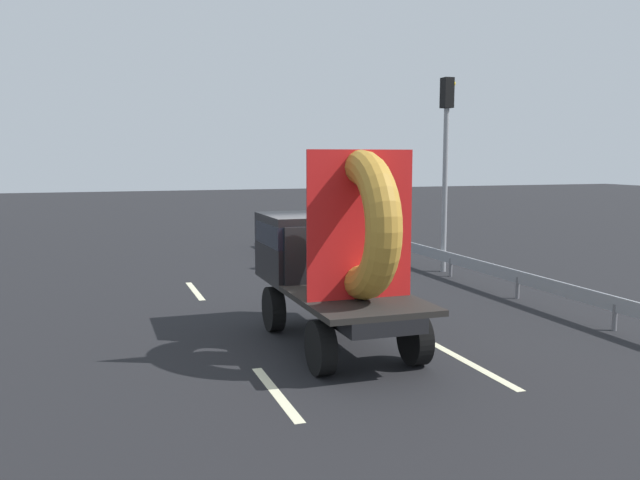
# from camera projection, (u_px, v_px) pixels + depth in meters

# --- Properties ---
(ground_plane) EXTENTS (120.00, 120.00, 0.00)m
(ground_plane) POSITION_uv_depth(u_px,v_px,m) (332.00, 337.00, 13.31)
(ground_plane) COLOR black
(flatbed_truck) EXTENTS (2.02, 4.79, 3.66)m
(flatbed_truck) POSITION_uv_depth(u_px,v_px,m) (331.00, 252.00, 12.85)
(flatbed_truck) COLOR black
(flatbed_truck) RESTS_ON ground_plane
(distant_sedan) EXTENTS (1.68, 3.92, 1.28)m
(distant_sedan) POSITION_uv_depth(u_px,v_px,m) (307.00, 232.00, 25.86)
(distant_sedan) COLOR black
(distant_sedan) RESTS_ON ground_plane
(traffic_light) EXTENTS (0.42, 0.36, 5.89)m
(traffic_light) POSITION_uv_depth(u_px,v_px,m) (446.00, 147.00, 20.46)
(traffic_light) COLOR gray
(traffic_light) RESTS_ON ground_plane
(guardrail) EXTENTS (0.10, 13.29, 0.71)m
(guardrail) POSITION_uv_depth(u_px,v_px,m) (482.00, 268.00, 18.44)
(guardrail) COLOR gray
(guardrail) RESTS_ON ground_plane
(lane_dash_left_near) EXTENTS (0.16, 2.49, 0.01)m
(lane_dash_left_near) POSITION_uv_depth(u_px,v_px,m) (276.00, 393.00, 10.17)
(lane_dash_left_near) COLOR beige
(lane_dash_left_near) RESTS_ON ground_plane
(lane_dash_left_far) EXTENTS (0.16, 2.51, 0.01)m
(lane_dash_left_far) POSITION_uv_depth(u_px,v_px,m) (195.00, 291.00, 17.89)
(lane_dash_left_far) COLOR beige
(lane_dash_left_far) RESTS_ON ground_plane
(lane_dash_right_near) EXTENTS (0.16, 2.84, 0.01)m
(lane_dash_right_near) POSITION_uv_depth(u_px,v_px,m) (472.00, 364.00, 11.55)
(lane_dash_right_near) COLOR beige
(lane_dash_right_near) RESTS_ON ground_plane
(lane_dash_right_far) EXTENTS (0.16, 2.65, 0.01)m
(lane_dash_right_far) POSITION_uv_depth(u_px,v_px,m) (325.00, 285.00, 18.70)
(lane_dash_right_far) COLOR beige
(lane_dash_right_far) RESTS_ON ground_plane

